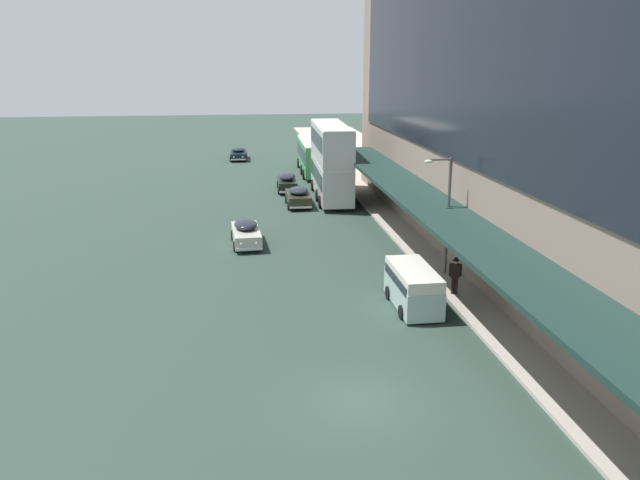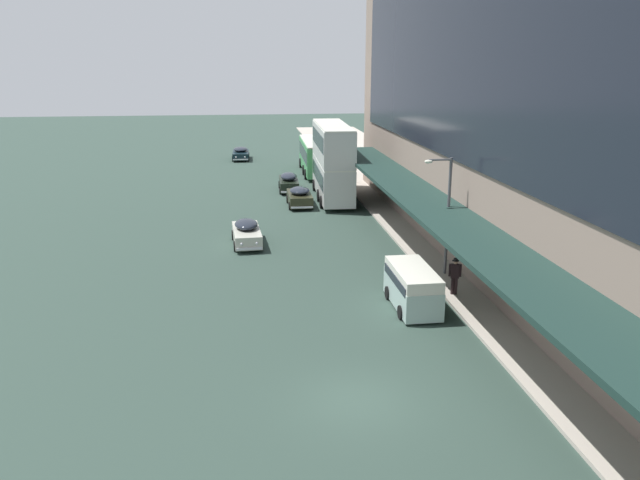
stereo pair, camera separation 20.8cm
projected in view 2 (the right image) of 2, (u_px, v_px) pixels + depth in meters
ground at (357, 401)px, 21.46m from camera, size 240.00×240.00×0.00m
transit_bus_kerbside_front at (315, 155)px, 64.39m from camera, size 2.90×11.12×3.39m
transit_bus_kerbside_rear at (332, 159)px, 51.90m from camera, size 2.99×10.87×6.25m
sedan_far_back at (241, 153)px, 73.69m from camera, size 2.05×4.87×1.44m
sedan_trailing_near at (247, 233)px, 39.52m from camera, size 1.96×4.54×1.56m
sedan_oncoming_rear at (300, 197)px, 49.97m from camera, size 1.95×4.33×1.59m
sedan_second_near at (289, 182)px, 55.82m from camera, size 1.89×4.79×1.67m
vw_van at (412, 285)px, 29.36m from camera, size 1.93×4.56×1.96m
pedestrian_at_kerb at (455, 274)px, 30.58m from camera, size 0.60×0.34×1.86m
street_lamp at (445, 207)px, 32.85m from camera, size 1.50×0.28×6.31m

